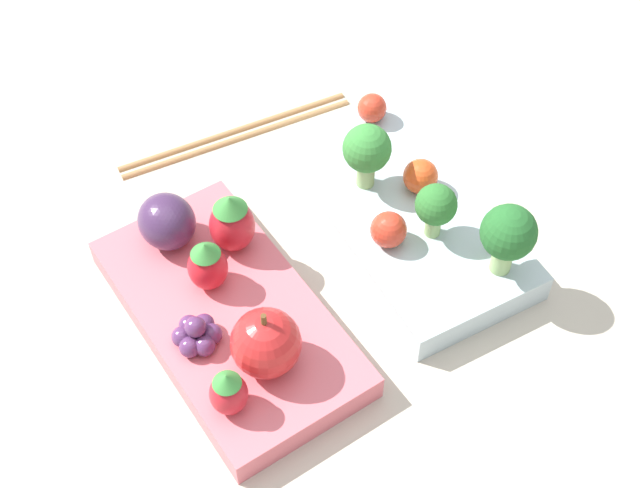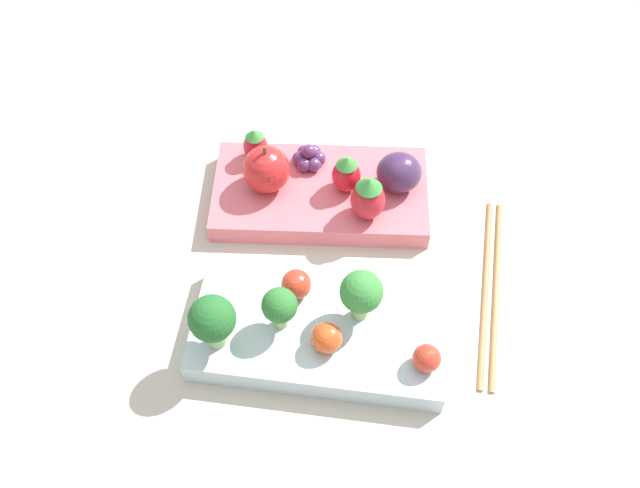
{
  "view_description": "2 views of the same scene",
  "coord_description": "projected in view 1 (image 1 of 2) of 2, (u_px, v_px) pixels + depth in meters",
  "views": [
    {
      "loc": [
        0.34,
        -0.24,
        0.54
      ],
      "look_at": [
        0.01,
        -0.0,
        0.04
      ],
      "focal_mm": 50.0,
      "sensor_mm": 36.0,
      "label": 1
    },
    {
      "loc": [
        0.01,
        0.38,
        0.58
      ],
      "look_at": [
        0.01,
        -0.0,
        0.04
      ],
      "focal_mm": 40.0,
      "sensor_mm": 36.0,
      "label": 2
    }
  ],
  "objects": [
    {
      "name": "cherry_tomato_0",
      "position": [
        420.0,
        176.0,
        0.69
      ],
      "size": [
        0.03,
        0.03,
        0.03
      ],
      "color": "#DB4C1E",
      "rests_on": "bento_box_savoury"
    },
    {
      "name": "cherry_tomato_2",
      "position": [
        372.0,
        108.0,
        0.74
      ],
      "size": [
        0.02,
        0.02,
        0.02
      ],
      "color": "red",
      "rests_on": "bento_box_savoury"
    },
    {
      "name": "broccoli_floret_2",
      "position": [
        508.0,
        234.0,
        0.62
      ],
      "size": [
        0.04,
        0.04,
        0.06
      ],
      "color": "#93B770",
      "rests_on": "bento_box_savoury"
    },
    {
      "name": "broccoli_floret_0",
      "position": [
        436.0,
        206.0,
        0.65
      ],
      "size": [
        0.03,
        0.03,
        0.05
      ],
      "color": "#93B770",
      "rests_on": "bento_box_savoury"
    },
    {
      "name": "strawberry_0",
      "position": [
        207.0,
        265.0,
        0.63
      ],
      "size": [
        0.03,
        0.03,
        0.04
      ],
      "color": "red",
      "rests_on": "bento_box_fruit"
    },
    {
      "name": "ground_plane",
      "position": [
        311.0,
        262.0,
        0.68
      ],
      "size": [
        4.0,
        4.0,
        0.0
      ],
      "primitive_type": "plane",
      "color": "#BCB29E"
    },
    {
      "name": "bento_box_fruit",
      "position": [
        229.0,
        317.0,
        0.64
      ],
      "size": [
        0.22,
        0.12,
        0.02
      ],
      "color": "#DB6670",
      "rests_on": "ground_plane"
    },
    {
      "name": "cherry_tomato_1",
      "position": [
        389.0,
        230.0,
        0.65
      ],
      "size": [
        0.03,
        0.03,
        0.03
      ],
      "color": "red",
      "rests_on": "bento_box_savoury"
    },
    {
      "name": "chopsticks_pair",
      "position": [
        237.0,
        133.0,
        0.77
      ],
      "size": [
        0.05,
        0.21,
        0.01
      ],
      "color": "#A37547",
      "rests_on": "ground_plane"
    },
    {
      "name": "broccoli_floret_1",
      "position": [
        367.0,
        150.0,
        0.67
      ],
      "size": [
        0.04,
        0.04,
        0.06
      ],
      "color": "#93B770",
      "rests_on": "bento_box_savoury"
    },
    {
      "name": "apple",
      "position": [
        266.0,
        343.0,
        0.58
      ],
      "size": [
        0.05,
        0.05,
        0.06
      ],
      "color": "red",
      "rests_on": "bento_box_fruit"
    },
    {
      "name": "plum",
      "position": [
        167.0,
        221.0,
        0.65
      ],
      "size": [
        0.05,
        0.04,
        0.04
      ],
      "color": "#42284C",
      "rests_on": "bento_box_fruit"
    },
    {
      "name": "grape_cluster",
      "position": [
        197.0,
        334.0,
        0.61
      ],
      "size": [
        0.03,
        0.03,
        0.03
      ],
      "color": "#562D5B",
      "rests_on": "bento_box_fruit"
    },
    {
      "name": "strawberry_1",
      "position": [
        228.0,
        392.0,
        0.57
      ],
      "size": [
        0.03,
        0.03,
        0.04
      ],
      "color": "red",
      "rests_on": "bento_box_fruit"
    },
    {
      "name": "bento_box_savoury",
      "position": [
        403.0,
        215.0,
        0.7
      ],
      "size": [
        0.24,
        0.14,
        0.03
      ],
      "color": "silver",
      "rests_on": "ground_plane"
    },
    {
      "name": "strawberry_2",
      "position": [
        232.0,
        223.0,
        0.65
      ],
      "size": [
        0.03,
        0.03,
        0.05
      ],
      "color": "red",
      "rests_on": "bento_box_fruit"
    }
  ]
}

